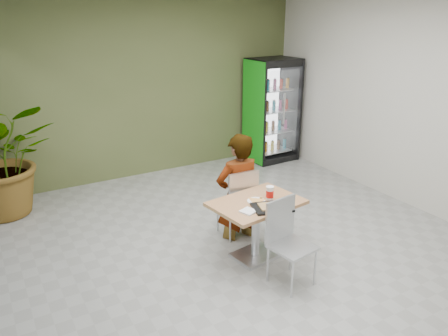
{
  "coord_description": "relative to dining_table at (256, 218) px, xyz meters",
  "views": [
    {
      "loc": [
        -2.63,
        -3.83,
        2.9
      ],
      "look_at": [
        -0.05,
        0.65,
        1.0
      ],
      "focal_mm": 35.0,
      "sensor_mm": 36.0,
      "label": 1
    }
  ],
  "objects": [
    {
      "name": "potted_plant",
      "position": [
        -2.48,
        2.87,
        0.31
      ],
      "size": [
        1.7,
        1.52,
        1.7
      ],
      "primitive_type": "imported",
      "rotation": [
        0.0,
        0.0,
        -0.14
      ],
      "color": "#265D25",
      "rests_on": "ground"
    },
    {
      "name": "chair_far",
      "position": [
        0.1,
        0.53,
        0.03
      ],
      "size": [
        0.45,
        0.45,
        0.97
      ],
      "rotation": [
        0.0,
        0.0,
        3.1
      ],
      "color": "#B9BBBE",
      "rests_on": "ground"
    },
    {
      "name": "napkin_stack",
      "position": [
        -0.24,
        -0.19,
        0.22
      ],
      "size": [
        0.2,
        0.2,
        0.02
      ],
      "primitive_type": "cube",
      "rotation": [
        0.0,
        0.0,
        0.33
      ],
      "color": "white",
      "rests_on": "dining_table"
    },
    {
      "name": "room_envelope",
      "position": [
        -0.05,
        -0.05,
        1.06
      ],
      "size": [
        6.0,
        7.0,
        3.2
      ],
      "primitive_type": null,
      "color": "beige",
      "rests_on": "ground"
    },
    {
      "name": "beverage_fridge",
      "position": [
        2.37,
        2.98,
        0.47
      ],
      "size": [
        0.94,
        0.74,
        2.01
      ],
      "rotation": [
        0.0,
        0.0,
        0.04
      ],
      "color": "black",
      "rests_on": "ground"
    },
    {
      "name": "cafeteria_tray",
      "position": [
        0.05,
        -0.24,
        0.23
      ],
      "size": [
        0.51,
        0.43,
        0.02
      ],
      "primitive_type": "cube",
      "rotation": [
        0.0,
        0.0,
        -0.29
      ],
      "color": "black",
      "rests_on": "dining_table"
    },
    {
      "name": "dining_table",
      "position": [
        0.0,
        0.0,
        0.0
      ],
      "size": [
        1.13,
        0.87,
        0.75
      ],
      "rotation": [
        0.0,
        0.0,
        0.14
      ],
      "color": "#AD844A",
      "rests_on": "ground"
    },
    {
      "name": "ground",
      "position": [
        -0.05,
        -0.05,
        -0.54
      ],
      "size": [
        7.0,
        7.0,
        0.0
      ],
      "primitive_type": "plane",
      "color": "gray",
      "rests_on": "ground"
    },
    {
      "name": "chair_near",
      "position": [
        0.02,
        -0.56,
        0.03
      ],
      "size": [
        0.49,
        0.49,
        0.97
      ],
      "rotation": [
        0.0,
        0.0,
        0.15
      ],
      "color": "#B9BBBE",
      "rests_on": "ground"
    },
    {
      "name": "seated_woman",
      "position": [
        0.1,
        0.58,
        0.03
      ],
      "size": [
        0.66,
        0.44,
        1.73
      ],
      "primitive_type": "imported",
      "rotation": [
        0.0,
        0.0,
        3.1
      ],
      "color": "black",
      "rests_on": "ground"
    },
    {
      "name": "soda_cup",
      "position": [
        0.17,
        -0.03,
        0.29
      ],
      "size": [
        0.09,
        0.09,
        0.17
      ],
      "color": "white",
      "rests_on": "dining_table"
    },
    {
      "name": "pizza_plate",
      "position": [
        -0.0,
        0.0,
        0.23
      ],
      "size": [
        0.3,
        0.23,
        0.03
      ],
      "color": "white",
      "rests_on": "dining_table"
    }
  ]
}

